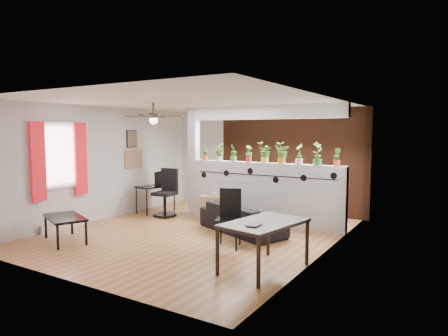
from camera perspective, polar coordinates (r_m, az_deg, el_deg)
room_shell at (r=7.91m, az=-4.13°, el=-0.09°), size 6.30×7.10×2.90m
partition_wall at (r=8.87m, az=5.80°, el=-3.60°), size 3.60×0.18×1.35m
ceiling_header at (r=8.77m, az=5.91°, el=7.93°), size 3.60×0.18×0.30m
pier_column at (r=9.77m, az=-4.33°, el=0.92°), size 0.22×0.20×2.60m
brick_panel at (r=10.14m, az=9.42°, el=1.02°), size 3.90×0.05×2.60m
vine_decal at (r=8.73m, az=5.55°, el=-1.06°), size 3.31×0.01×0.30m
window_assembly at (r=8.84m, az=-22.45°, el=1.44°), size 0.09×1.30×1.55m
baseboard_heater at (r=9.03m, az=-22.07°, el=-7.58°), size 0.08×1.00×0.18m
corkboard at (r=10.28m, az=-12.78°, el=1.30°), size 0.03×0.60×0.45m
framed_art at (r=10.23m, az=-13.04°, el=4.08°), size 0.03×0.34×0.44m
ceiling_fan at (r=8.14m, az=-10.04°, el=7.14°), size 1.19×1.19×0.43m
potted_plant_0 at (r=9.56m, az=-2.73°, el=2.30°), size 0.22×0.21×0.36m
potted_plant_1 at (r=9.35m, az=-0.72°, el=2.37°), size 0.26×0.26×0.41m
potted_plant_2 at (r=9.14m, az=1.38°, el=2.26°), size 0.21×0.24×0.39m
potted_plant_3 at (r=8.95m, az=3.57°, el=2.10°), size 0.20×0.22×0.37m
potted_plant_4 at (r=8.77m, az=5.86°, el=2.31°), size 0.27×0.29×0.45m
potted_plant_5 at (r=8.61m, az=8.23°, el=2.23°), size 0.27×0.24×0.45m
potted_plant_6 at (r=8.47m, az=10.69°, el=2.04°), size 0.27×0.27×0.42m
potted_plant_7 at (r=8.33m, az=13.24°, el=2.13°), size 0.30×0.32×0.48m
potted_plant_8 at (r=8.22m, az=15.84°, el=1.63°), size 0.20×0.18×0.36m
sofa at (r=8.13m, az=2.58°, el=-7.27°), size 2.01×1.41×0.55m
cube_shelf at (r=9.21m, az=-1.78°, el=-5.70°), size 0.58×0.55×0.57m
cup at (r=9.12m, az=-1.52°, el=-3.66°), size 0.14×0.14×0.10m
computer_desk at (r=10.16m, az=-9.76°, el=-2.84°), size 0.66×1.02×0.69m
monitor at (r=10.25m, az=-9.22°, el=-1.84°), size 0.35×0.11×0.19m
office_chair at (r=9.68m, az=-8.23°, el=-3.95°), size 0.58×0.58×1.12m
dining_table at (r=5.92m, az=5.75°, el=-8.35°), size 1.02×1.44×0.72m
book at (r=5.68m, az=3.52°, el=-8.00°), size 0.18×0.24×0.02m
folding_chair at (r=7.11m, az=0.78°, el=-6.35°), size 0.53×0.53×1.02m
coffee_table at (r=7.98m, az=-21.78°, el=-6.79°), size 1.15×0.91×0.47m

